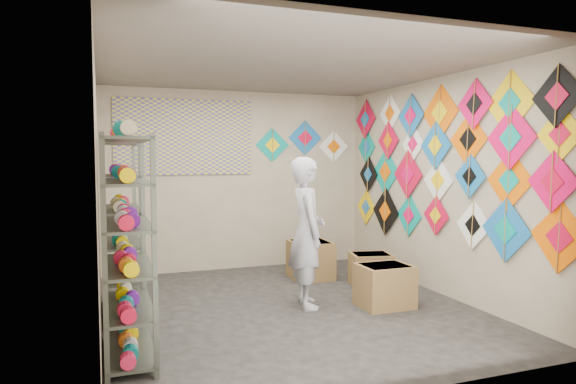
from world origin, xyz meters
name	(u,v)px	position (x,y,z in m)	size (l,w,h in m)	color
ground	(289,308)	(0.00, 0.00, 0.00)	(4.50, 4.50, 0.00)	black
room_walls	(289,163)	(0.00, 0.00, 1.64)	(4.50, 4.50, 4.50)	#B7A78C
shelf_rack_front	(127,247)	(-1.78, -0.85, 0.95)	(0.40, 1.10, 1.90)	#4C5147
shelf_rack_back	(121,227)	(-1.78, 0.45, 0.95)	(0.40, 1.10, 1.90)	#4C5147
string_spools	(123,226)	(-1.78, -0.20, 1.05)	(0.12, 2.36, 0.12)	#F31D4C
kite_wall_display	(439,163)	(1.98, -0.03, 1.64)	(0.06, 4.33, 2.07)	#FB6400
back_wall_kites	(303,143)	(1.07, 2.24, 1.93)	(1.58, 0.02, 0.67)	#029789
poster	(185,137)	(-0.80, 2.23, 2.00)	(2.00, 0.01, 1.10)	#57489D
shopkeeper	(307,232)	(0.23, 0.01, 0.86)	(0.50, 0.68, 1.71)	silver
carton_a	(384,286)	(1.05, -0.32, 0.24)	(0.58, 0.48, 0.48)	olive
carton_b	(371,270)	(1.38, 0.58, 0.21)	(0.53, 0.43, 0.43)	olive
carton_c	(310,260)	(0.79, 1.25, 0.26)	(0.54, 0.60, 0.52)	olive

